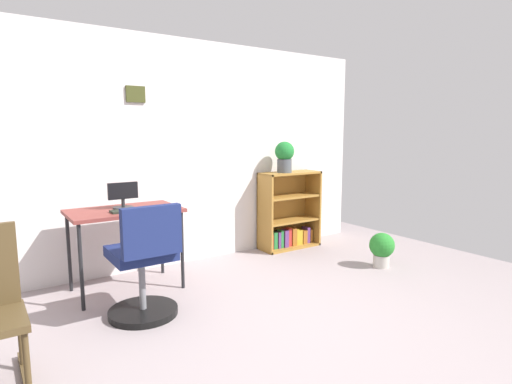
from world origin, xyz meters
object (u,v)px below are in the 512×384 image
desk (125,216)px  potted_plant_floor (382,248)px  bookshelf_low (288,215)px  office_chair (144,269)px  potted_plant_on_shelf (285,155)px  keyboard (130,210)px  monitor (123,196)px

desk → potted_plant_floor: desk is taller
desk → bookshelf_low: bookshelf_low is taller
office_chair → potted_plant_on_shelf: size_ratio=2.45×
office_chair → keyboard: bearing=81.8°
desk → keyboard: size_ratio=2.89×
desk → keyboard: (0.01, -0.13, 0.07)m
office_chair → bookshelf_low: (2.11, 0.95, 0.01)m
keyboard → monitor: bearing=92.2°
desk → keyboard: bearing=-83.8°
monitor → office_chair: 0.83m
bookshelf_low → potted_plant_on_shelf: (-0.10, -0.05, 0.72)m
bookshelf_low → potted_plant_on_shelf: size_ratio=2.55×
desk → monitor: monitor is taller
monitor → office_chair: monitor is taller
keyboard → potted_plant_on_shelf: 2.01m
monitor → potted_plant_floor: 2.60m
desk → potted_plant_floor: (2.37, -0.86, -0.46)m
monitor → bookshelf_low: 2.10m
monitor → potted_plant_on_shelf: bearing=6.0°
office_chair → potted_plant_floor: (2.43, -0.21, -0.18)m
potted_plant_floor → bookshelf_low: bearing=105.4°
desk → potted_plant_on_shelf: potted_plant_on_shelf is taller
office_chair → potted_plant_floor: 2.45m
keyboard → potted_plant_on_shelf: bearing=10.9°
office_chair → bookshelf_low: bookshelf_low is taller
desk → potted_plant_on_shelf: (1.95, 0.24, 0.46)m
potted_plant_on_shelf → potted_plant_floor: 1.49m
keyboard → potted_plant_on_shelf: (1.93, 0.37, 0.38)m
bookshelf_low → office_chair: bearing=-155.7°
keyboard → office_chair: (-0.08, -0.52, -0.35)m
office_chair → potted_plant_on_shelf: potted_plant_on_shelf is taller
office_chair → potted_plant_on_shelf: bearing=24.1°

